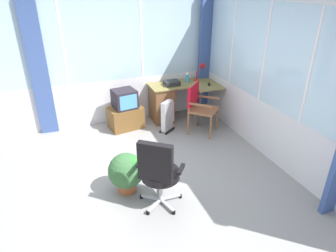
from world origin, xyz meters
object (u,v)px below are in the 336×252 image
Objects in this scene: spray_bottle at (187,77)px; office_chair at (158,170)px; tv_remote at (209,84)px; wooden_armchair at (198,102)px; paper_tray at (172,83)px; desk at (165,102)px; space_heater at (168,116)px; tv_on_stand at (125,111)px; potted_plant at (127,171)px; desk_lamp at (201,69)px.

spray_bottle is 3.01m from office_chair.
spray_bottle reaches higher than tv_remote.
paper_tray is at bearing 110.87° from wooden_armchair.
space_heater is (-0.12, -0.49, -0.10)m from desk.
space_heater is (0.74, -0.41, -0.04)m from tv_on_stand.
potted_plant is at bearing 122.98° from office_chair.
desk_lamp is at bearing 1.33° from desk.
spray_bottle is 1.48m from tv_on_stand.
paper_tray is (-0.72, 0.25, 0.03)m from tv_remote.
paper_tray is at bearing 3.26° from tv_on_stand.
paper_tray is 0.31× the size of wooden_armchair.
spray_bottle is 2.84m from potted_plant.
office_chair is 0.60m from potted_plant.
tv_on_stand is (-1.00, -0.06, -0.45)m from paper_tray.
potted_plant is (-1.18, -1.55, 0.01)m from space_heater.
space_heater is at bearing -138.83° from spray_bottle.
desk_lamp is 1.29× the size of paper_tray.
desk_lamp is at bearing 3.12° from paper_tray.
desk_lamp is 0.33m from spray_bottle.
desk is 9.23× the size of tv_remote.
space_heater is at bearing 52.84° from potted_plant.
desk is at bearing 4.96° from tv_on_stand.
paper_tray is 0.30× the size of office_chair.
wooden_armchair reaches higher than tv_on_stand.
desk is 0.51m from space_heater.
desk_lamp reaches higher than spray_bottle.
tv_remote is 2.91m from office_chair.
paper_tray reaches higher than potted_plant.
space_heater is at bearing 66.50° from office_chair.
potted_plant is (-1.82, -2.11, -0.53)m from spray_bottle.
tv_on_stand is at bearing 153.60° from wooden_armchair.
desk is at bearing -175.58° from tv_remote.
desk is at bearing -171.68° from spray_bottle.
wooden_armchair is 2.18m from potted_plant.
spray_bottle is 0.21× the size of office_chair.
desk is 2.42m from potted_plant.
spray_bottle reaches higher than paper_tray.
paper_tray is (-0.38, -0.09, -0.06)m from spray_bottle.
office_chair is 1.61× the size of space_heater.
desk_lamp is at bearing -11.33° from spray_bottle.
potted_plant is (-1.70, -1.34, -0.28)m from wooden_armchair.
wooden_armchair is 1.54× the size of space_heater.
office_chair is at bearing -114.64° from paper_tray.
desk_lamp reaches higher than potted_plant.
desk_lamp is 3.13m from office_chair.
potted_plant is at bearing -102.57° from tv_on_stand.
tv_on_stand reaches higher than space_heater.
desk_lamp is 1.80m from tv_on_stand.
space_heater reaches higher than potted_plant.
wooden_armchair is at bearing -22.14° from space_heater.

